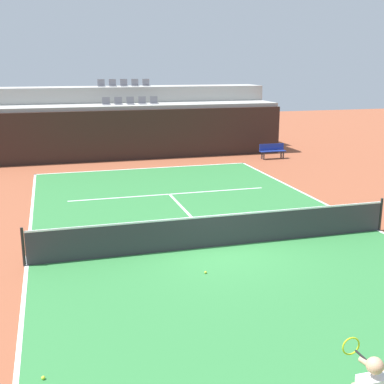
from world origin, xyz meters
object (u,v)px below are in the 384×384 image
object	(u,v)px
player_bench	(272,150)
tennis_ball_0	(206,272)
tennis_net	(219,230)
tennis_ball_1	(43,378)

from	to	relation	value
player_bench	tennis_ball_0	world-z (taller)	player_bench
tennis_net	tennis_ball_1	bearing A→B (deg)	-133.02
tennis_ball_0	player_bench	bearing A→B (deg)	59.71
tennis_net	player_bench	xyz separation A→B (m)	(7.54, 12.77, -0.00)
tennis_net	player_bench	bearing A→B (deg)	59.46
tennis_net	player_bench	size ratio (longest dim) A/B	7.39
player_bench	tennis_ball_0	bearing A→B (deg)	-120.29
tennis_net	player_bench	distance (m)	14.83
tennis_ball_0	tennis_ball_1	bearing A→B (deg)	-138.57
tennis_net	player_bench	world-z (taller)	tennis_net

